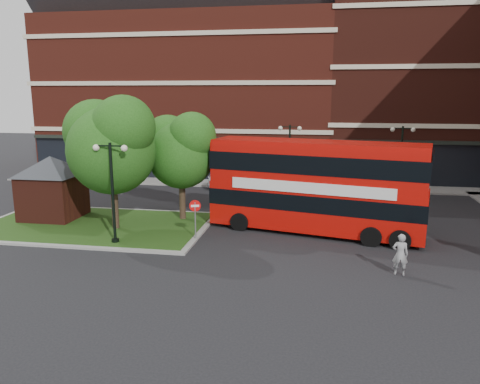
% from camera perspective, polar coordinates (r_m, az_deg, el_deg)
% --- Properties ---
extents(ground, '(120.00, 120.00, 0.00)m').
position_cam_1_polar(ground, '(22.00, -1.87, -7.34)').
color(ground, black).
rests_on(ground, ground).
extents(pavement_far, '(44.00, 3.00, 0.12)m').
position_cam_1_polar(pavement_far, '(37.77, 3.12, 0.91)').
color(pavement_far, slate).
rests_on(pavement_far, ground).
extents(terrace_far_left, '(26.00, 12.00, 14.00)m').
position_cam_1_polar(terrace_far_left, '(45.99, -5.83, 11.52)').
color(terrace_far_left, maroon).
rests_on(terrace_far_left, ground).
extents(terrace_far_right, '(18.00, 12.00, 16.00)m').
position_cam_1_polar(terrace_far_right, '(45.43, 22.65, 11.95)').
color(terrace_far_right, '#471911').
rests_on(terrace_far_right, ground).
extents(traffic_island, '(12.60, 7.60, 0.15)m').
position_cam_1_polar(traffic_island, '(27.29, -17.30, -3.90)').
color(traffic_island, gray).
rests_on(traffic_island, ground).
extents(kiosk, '(6.51, 6.51, 3.60)m').
position_cam_1_polar(kiosk, '(29.11, -21.97, 1.27)').
color(kiosk, '#471911').
rests_on(kiosk, traffic_island).
extents(tree_island_west, '(5.40, 4.71, 7.21)m').
position_cam_1_polar(tree_island_west, '(25.45, -15.55, 5.94)').
color(tree_island_west, '#2D2116').
rests_on(tree_island_west, ground).
extents(tree_island_east, '(4.46, 3.90, 6.29)m').
position_cam_1_polar(tree_island_east, '(26.74, -7.32, 5.35)').
color(tree_island_east, '#2D2116').
rests_on(tree_island_east, ground).
extents(lamp_island, '(1.72, 0.36, 5.00)m').
position_cam_1_polar(lamp_island, '(23.14, -15.29, 0.46)').
color(lamp_island, black).
rests_on(lamp_island, ground).
extents(lamp_far_left, '(1.72, 0.36, 5.00)m').
position_cam_1_polar(lamp_far_left, '(35.19, 6.04, 4.61)').
color(lamp_far_left, black).
rests_on(lamp_far_left, ground).
extents(lamp_far_right, '(1.72, 0.36, 5.00)m').
position_cam_1_polar(lamp_far_right, '(35.60, 19.03, 4.12)').
color(lamp_far_right, black).
rests_on(lamp_far_right, ground).
extents(bus, '(11.43, 5.02, 4.25)m').
position_cam_1_polar(bus, '(24.75, 9.21, 1.37)').
color(bus, '#B60C07').
rests_on(bus, ground).
extents(woman, '(0.66, 0.46, 1.74)m').
position_cam_1_polar(woman, '(20.16, 18.95, -7.21)').
color(woman, gray).
rests_on(woman, ground).
extents(car_silver, '(4.63, 2.24, 1.52)m').
position_cam_1_polar(car_silver, '(35.97, -0.37, 1.51)').
color(car_silver, '#B4B7BC').
rests_on(car_silver, ground).
extents(car_white, '(4.16, 1.86, 1.33)m').
position_cam_1_polar(car_white, '(35.46, 9.61, 1.03)').
color(car_white, silver).
rests_on(car_white, ground).
extents(no_entry_sign, '(0.56, 0.22, 2.08)m').
position_cam_1_polar(no_entry_sign, '(23.37, -5.49, -2.42)').
color(no_entry_sign, slate).
rests_on(no_entry_sign, ground).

